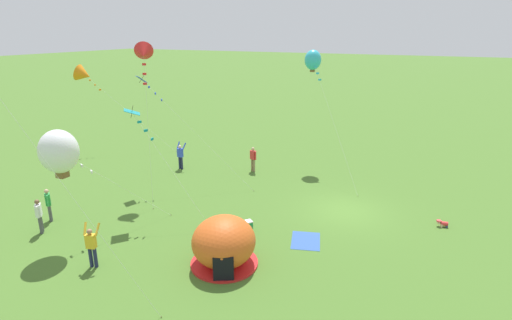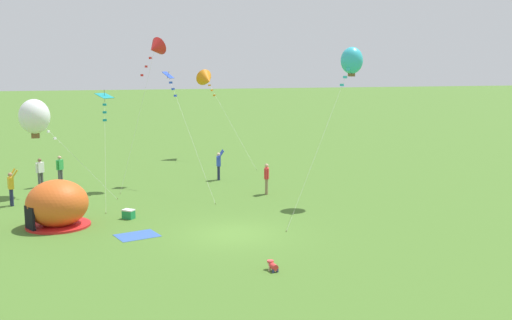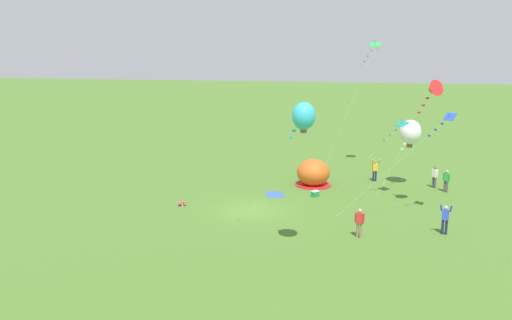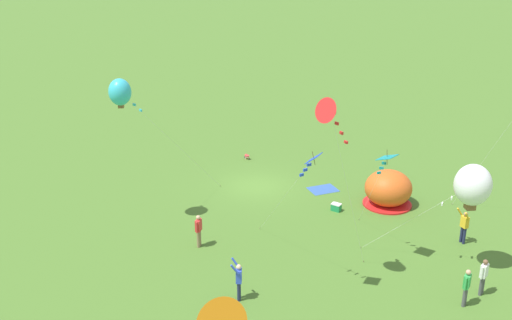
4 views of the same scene
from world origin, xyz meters
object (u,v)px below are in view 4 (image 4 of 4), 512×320
Objects in this scene: cooler_box at (336,207)px; kite_blue at (309,164)px; person_far_back at (466,286)px; kite_teal at (385,161)px; popup_tent at (388,189)px; kite_orange at (216,318)px; person_watching_sky at (464,225)px; person_strolling at (483,275)px; kite_white at (473,185)px; kite_cyan at (120,92)px; kite_red at (331,112)px; toddler_crawling at (247,156)px; person_near_tent at (199,229)px; person_flying_kite at (239,279)px.

kite_blue is (3.16, 8.03, 5.90)m from cooler_box.
person_far_back is 0.30× the size of kite_teal.
kite_orange is (10.33, 18.20, 4.99)m from popup_tent.
person_strolling is (1.08, 4.51, -0.03)m from person_watching_sky.
kite_white is 0.75× the size of kite_blue.
kite_red is (-9.18, 6.82, 0.73)m from kite_cyan.
person_near_tent is (3.36, 12.00, 0.79)m from toddler_crawling.
person_flying_kite is 0.27× the size of kite_blue.
person_far_back is at bearing 151.25° from person_near_tent.
person_watching_sky is at bearing -161.36° from person_flying_kite.
kite_white is 16.09m from kite_orange.
popup_tent is at bearing -170.70° from cooler_box.
popup_tent is 0.40× the size of kite_blue.
person_far_back is at bearing 167.55° from kite_blue.
kite_teal is at bearing -148.60° from kite_blue.
kite_cyan is at bearing -27.30° from person_strolling.
popup_tent reaches higher than person_far_back.
kite_cyan is 17.29m from kite_white.
person_far_back is 18.43m from kite_cyan.
kite_teal is at bearing 68.94° from popup_tent.
person_far_back is at bearing 159.58° from kite_red.
kite_teal is (4.82, 1.40, 4.19)m from person_watching_sky.
kite_blue is (6.28, 8.54, 5.12)m from popup_tent.
kite_white is at bearing 100.45° from popup_tent.
kite_orange reaches higher than kite_white.
kite_blue reaches higher than person_far_back.
kite_teal is at bearing 164.94° from person_near_tent.
cooler_box is 0.34× the size of person_watching_sky.
kite_blue is at bearing -112.75° from kite_orange.
toddler_crawling is 17.98m from kite_red.
kite_blue is at bearing 23.45° from person_watching_sky.
kite_teal is 0.82× the size of kite_blue.
kite_white is at bearing 119.87° from toddler_crawling.
person_flying_kite is at bearing -96.85° from kite_orange.
person_strolling is 3.92m from kite_white.
kite_orange is at bearing 37.37° from person_strolling.
kite_teal is (3.74, -3.11, 4.22)m from person_strolling.
kite_teal is 4.49m from kite_red.
kite_orange is at bearing 43.21° from kite_white.
kite_cyan is at bearing -42.18° from kite_blue.
kite_cyan is (5.34, -7.61, 6.33)m from person_flying_kite.
person_watching_sky is 1.10× the size of person_far_back.
cooler_box is at bearing -106.82° from kite_red.
popup_tent is 7.81m from kite_teal.
person_watching_sky is 4.64m from person_strolling.
person_strolling is 0.21× the size of kite_cyan.
kite_teal is at bearing 157.27° from kite_cyan.
kite_cyan is (14.52, 1.07, 6.33)m from popup_tent.
kite_orange is at bearing 83.15° from person_flying_kite.
kite_cyan is (11.41, 0.56, 7.10)m from cooler_box.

